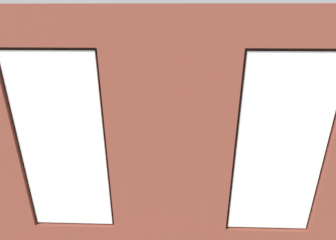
{
  "coord_description": "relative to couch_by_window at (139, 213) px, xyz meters",
  "views": [
    {
      "loc": [
        -0.06,
        5.4,
        3.2
      ],
      "look_at": [
        0.1,
        0.4,
        1.19
      ],
      "focal_mm": 28.0,
      "sensor_mm": 36.0,
      "label": 1
    }
  ],
  "objects": [
    {
      "name": "cup_ceramic",
      "position": [
        -0.27,
        -2.47,
        0.16
      ],
      "size": [
        0.09,
        0.09,
        0.11
      ],
      "primitive_type": "cylinder",
      "color": "silver",
      "rests_on": "coffee_table"
    },
    {
      "name": "coffee_table",
      "position": [
        -0.17,
        -2.58,
        0.06
      ],
      "size": [
        1.33,
        0.76,
        0.44
      ],
      "color": "#A87547",
      "rests_on": "ground_plane"
    },
    {
      "name": "potted_plant_near_tv",
      "position": [
        1.68,
        -1.72,
        0.07
      ],
      "size": [
        0.87,
        0.79,
        1.15
      ],
      "color": "gray",
      "rests_on": "ground_plane"
    },
    {
      "name": "potted_plant_by_left_couch",
      "position": [
        -2.48,
        -3.17,
        0.14
      ],
      "size": [
        0.48,
        0.48,
        0.72
      ],
      "color": "#9E5638",
      "rests_on": "ground_plane"
    },
    {
      "name": "couch_left",
      "position": [
        -2.88,
        -1.84,
        0.0
      ],
      "size": [
        0.9,
        1.77,
        0.8
      ],
      "rotation": [
        0.0,
        0.0,
        1.59
      ],
      "color": "black",
      "rests_on": "ground_plane"
    },
    {
      "name": "papasan_chair",
      "position": [
        0.17,
        -4.29,
        0.12
      ],
      "size": [
        1.13,
        1.13,
        0.7
      ],
      "color": "olive",
      "rests_on": "ground_plane"
    },
    {
      "name": "brick_wall_with_windows",
      "position": [
        -0.5,
        0.65,
        1.28
      ],
      "size": [
        6.15,
        0.3,
        3.3
      ],
      "color": "brown",
      "rests_on": "ground_plane"
    },
    {
      "name": "white_wall_right",
      "position": [
        2.52,
        -1.96,
        1.32
      ],
      "size": [
        0.1,
        5.38,
        3.3
      ],
      "primitive_type": "cube",
      "color": "silver",
      "rests_on": "ground_plane"
    },
    {
      "name": "remote_silver",
      "position": [
        -0.01,
        -2.68,
        0.12
      ],
      "size": [
        0.17,
        0.14,
        0.02
      ],
      "primitive_type": "cube",
      "rotation": [
        0.0,
        0.0,
        5.36
      ],
      "color": "#B2B2B7",
      "rests_on": "coffee_table"
    },
    {
      "name": "candle_jar",
      "position": [
        -0.54,
        -2.72,
        0.16
      ],
      "size": [
        0.08,
        0.08,
        0.11
      ],
      "primitive_type": "cylinder",
      "color": "#B7333D",
      "rests_on": "coffee_table"
    },
    {
      "name": "potted_plant_foreground_right",
      "position": [
        1.93,
        -4.3,
        0.28
      ],
      "size": [
        0.7,
        0.68,
        1.01
      ],
      "color": "#9E5638",
      "rests_on": "ground_plane"
    },
    {
      "name": "ground_plane",
      "position": [
        -0.5,
        -2.16,
        -0.38
      ],
      "size": [
        6.75,
        6.38,
        0.1
      ],
      "primitive_type": "cube",
      "color": "brown"
    },
    {
      "name": "potted_plant_mid_room_small",
      "position": [
        -1.01,
        -3.08,
        -0.05
      ],
      "size": [
        0.24,
        0.24,
        0.44
      ],
      "color": "brown",
      "rests_on": "ground_plane"
    },
    {
      "name": "media_console",
      "position": [
        2.22,
        -2.64,
        -0.06
      ],
      "size": [
        0.96,
        0.42,
        0.54
      ],
      "primitive_type": "cube",
      "color": "black",
      "rests_on": "ground_plane"
    },
    {
      "name": "tv_flatscreen",
      "position": [
        2.22,
        -2.64,
        0.62
      ],
      "size": [
        1.24,
        0.2,
        0.81
      ],
      "color": "black",
      "rests_on": "media_console"
    },
    {
      "name": "table_plant_small",
      "position": [
        0.23,
        -2.47,
        0.24
      ],
      "size": [
        0.15,
        0.15,
        0.24
      ],
      "color": "#47423D",
      "rests_on": "coffee_table"
    },
    {
      "name": "couch_by_window",
      "position": [
        0.0,
        0.0,
        0.0
      ],
      "size": [
        1.93,
        0.87,
        0.8
      ],
      "color": "black",
      "rests_on": "ground_plane"
    },
    {
      "name": "potted_plant_between_couches",
      "position": [
        -1.42,
        -0.05,
        0.2
      ],
      "size": [
        0.44,
        0.44,
        0.85
      ],
      "color": "#47423D",
      "rests_on": "ground_plane"
    }
  ]
}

